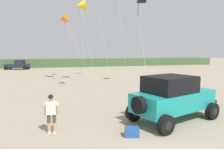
{
  "coord_description": "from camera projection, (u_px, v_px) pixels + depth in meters",
  "views": [
    {
      "loc": [
        -3.48,
        -4.29,
        3.37
      ],
      "look_at": [
        -0.68,
        5.18,
        2.3
      ],
      "focal_mm": 31.82,
      "sensor_mm": 36.0,
      "label": 1
    }
  ],
  "objects": [
    {
      "name": "kite_pink_ribbon",
      "position": [
        81.0,
        6.0,
        17.24
      ],
      "size": [
        1.37,
        3.54,
        8.04
      ],
      "color": "yellow",
      "rests_on": "ground_plane"
    },
    {
      "name": "person_watching",
      "position": [
        51.0,
        112.0,
        8.29
      ],
      "size": [
        0.62,
        0.35,
        1.67
      ],
      "color": "tan",
      "rests_on": "ground_plane"
    },
    {
      "name": "dune_ridge",
      "position": [
        52.0,
        63.0,
        49.72
      ],
      "size": [
        90.0,
        7.53,
        1.93
      ],
      "primitive_type": "cube",
      "color": "#426038",
      "rests_on": "ground_plane"
    },
    {
      "name": "kite_orange_streamer",
      "position": [
        140.0,
        1.0,
        20.21
      ],
      "size": [
        1.54,
        3.77,
        9.37
      ],
      "color": "black",
      "rests_on": "ground_plane"
    },
    {
      "name": "jeep",
      "position": [
        173.0,
        97.0,
        9.9
      ],
      "size": [
        5.01,
        3.55,
        2.26
      ],
      "color": "teal",
      "rests_on": "ground_plane"
    },
    {
      "name": "distant_pickup",
      "position": [
        18.0,
        65.0,
        41.11
      ],
      "size": [
        4.88,
        3.19,
        1.98
      ],
      "color": "#1E232D",
      "rests_on": "ground_plane"
    },
    {
      "name": "cooler_box",
      "position": [
        132.0,
        132.0,
        8.02
      ],
      "size": [
        0.64,
        0.5,
        0.38
      ],
      "primitive_type": "cube",
      "rotation": [
        0.0,
        0.0,
        -0.28
      ],
      "color": "#23519E",
      "rests_on": "ground_plane"
    },
    {
      "name": "kite_white_parafoil",
      "position": [
        66.0,
        20.0,
        23.43
      ],
      "size": [
        2.97,
        5.08,
        8.09
      ],
      "color": "orange",
      "rests_on": "ground_plane"
    }
  ]
}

